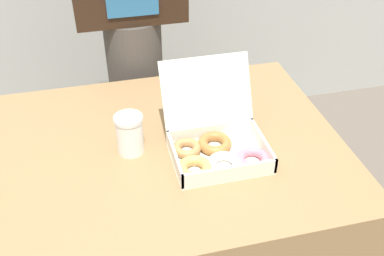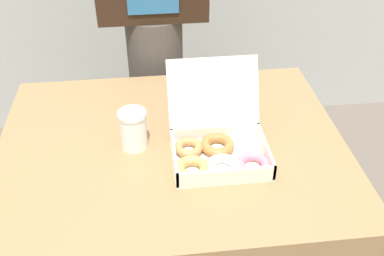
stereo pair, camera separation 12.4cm
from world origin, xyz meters
name	(u,v)px [view 1 (the left image)]	position (x,y,z in m)	size (l,w,h in m)	color
table	(172,226)	(0.00, 0.00, 0.37)	(1.07, 0.85, 0.74)	#99754C
donut_box	(215,147)	(0.13, -0.09, 0.78)	(0.31, 0.32, 0.24)	white
coffee_cup	(130,133)	(-0.11, 0.00, 0.80)	(0.08, 0.08, 0.12)	white
person_customer	(130,8)	(-0.02, 0.60, 0.95)	(0.42, 0.23, 1.73)	#4C4742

